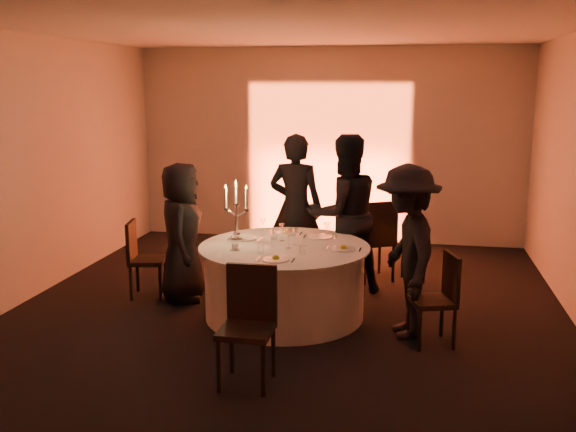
% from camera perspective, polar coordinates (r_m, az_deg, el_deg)
% --- Properties ---
extents(floor, '(7.00, 7.00, 0.00)m').
position_cam_1_polar(floor, '(6.97, -0.32, -8.82)').
color(floor, black).
rests_on(floor, ground).
extents(ceiling, '(7.00, 7.00, 0.00)m').
position_cam_1_polar(ceiling, '(6.55, -0.35, 16.59)').
color(ceiling, silver).
rests_on(ceiling, wall_back).
extents(wall_back, '(7.00, 0.00, 7.00)m').
position_cam_1_polar(wall_back, '(10.03, 3.61, 6.28)').
color(wall_back, beige).
rests_on(wall_back, floor).
extents(wall_front, '(7.00, 0.00, 7.00)m').
position_cam_1_polar(wall_front, '(3.30, -12.33, -5.12)').
color(wall_front, beige).
rests_on(wall_front, floor).
extents(wall_left, '(0.00, 7.00, 7.00)m').
position_cam_1_polar(wall_left, '(7.75, -22.68, 3.82)').
color(wall_left, beige).
rests_on(wall_left, floor).
extents(uplighter_fixture, '(0.25, 0.12, 0.10)m').
position_cam_1_polar(uplighter_fixture, '(9.97, 3.28, -2.20)').
color(uplighter_fixture, black).
rests_on(uplighter_fixture, floor).
extents(banquet_table, '(1.80, 1.80, 0.77)m').
position_cam_1_polar(banquet_table, '(6.84, -0.32, -5.80)').
color(banquet_table, black).
rests_on(banquet_table, floor).
extents(chair_left, '(0.46, 0.46, 0.89)m').
position_cam_1_polar(chair_left, '(7.63, -12.93, -3.36)').
color(chair_left, black).
rests_on(chair_left, floor).
extents(chair_back_left, '(0.42, 0.42, 0.91)m').
position_cam_1_polar(chair_back_left, '(8.49, 1.21, -1.46)').
color(chair_back_left, black).
rests_on(chair_back_left, floor).
extents(chair_back_right, '(0.62, 0.62, 1.03)m').
position_cam_1_polar(chair_back_right, '(8.05, 7.84, -1.75)').
color(chair_back_right, black).
rests_on(chair_back_right, floor).
extents(chair_right, '(0.49, 0.48, 0.88)m').
position_cam_1_polar(chair_right, '(6.26, 13.35, -6.76)').
color(chair_right, black).
rests_on(chair_right, floor).
extents(chair_front, '(0.43, 0.43, 0.98)m').
position_cam_1_polar(chair_front, '(5.35, -3.51, -9.00)').
color(chair_front, black).
rests_on(chair_front, floor).
extents(guest_left, '(0.67, 0.87, 1.58)m').
position_cam_1_polar(guest_left, '(7.35, -9.43, -1.44)').
color(guest_left, black).
rests_on(guest_left, floor).
extents(guest_back_left, '(0.71, 0.50, 1.85)m').
position_cam_1_polar(guest_back_left, '(7.99, 0.68, 0.74)').
color(guest_back_left, black).
rests_on(guest_back_left, floor).
extents(guest_back_right, '(1.14, 1.07, 1.88)m').
position_cam_1_polar(guest_back_right, '(7.53, 5.02, 0.13)').
color(guest_back_right, black).
rests_on(guest_back_right, floor).
extents(guest_right, '(0.86, 1.21, 1.70)m').
position_cam_1_polar(guest_right, '(6.31, 10.51, -3.13)').
color(guest_right, black).
rests_on(guest_right, floor).
extents(plate_left, '(0.36, 0.25, 0.01)m').
position_cam_1_polar(plate_left, '(7.03, -3.85, -2.02)').
color(plate_left, white).
rests_on(plate_left, banquet_table).
extents(plate_back_left, '(0.36, 0.26, 0.08)m').
position_cam_1_polar(plate_back_left, '(7.29, -0.16, -1.41)').
color(plate_back_left, white).
rests_on(plate_back_left, banquet_table).
extents(plate_back_right, '(0.36, 0.28, 0.01)m').
position_cam_1_polar(plate_back_right, '(7.11, 2.86, -1.85)').
color(plate_back_right, white).
rests_on(plate_back_right, banquet_table).
extents(plate_right, '(0.36, 0.26, 0.08)m').
position_cam_1_polar(plate_right, '(6.61, 4.96, -2.84)').
color(plate_right, white).
rests_on(plate_right, banquet_table).
extents(plate_front, '(0.36, 0.26, 0.08)m').
position_cam_1_polar(plate_front, '(6.19, -1.10, -3.79)').
color(plate_front, white).
rests_on(plate_front, banquet_table).
extents(coffee_cup, '(0.11, 0.11, 0.07)m').
position_cam_1_polar(coffee_cup, '(6.60, -4.72, -2.76)').
color(coffee_cup, white).
rests_on(coffee_cup, banquet_table).
extents(candelabra, '(0.28, 0.13, 0.67)m').
position_cam_1_polar(candelabra, '(6.92, -4.61, -0.34)').
color(candelabra, silver).
rests_on(candelabra, banquet_table).
extents(wine_glass_a, '(0.07, 0.07, 0.19)m').
position_cam_1_polar(wine_glass_a, '(7.19, -2.24, -0.64)').
color(wine_glass_a, white).
rests_on(wine_glass_a, banquet_table).
extents(wine_glass_b, '(0.07, 0.07, 0.19)m').
position_cam_1_polar(wine_glass_b, '(6.91, -0.55, -1.13)').
color(wine_glass_b, white).
rests_on(wine_glass_b, banquet_table).
extents(wine_glass_c, '(0.07, 0.07, 0.19)m').
position_cam_1_polar(wine_glass_c, '(6.66, -1.50, -1.61)').
color(wine_glass_c, white).
rests_on(wine_glass_c, banquet_table).
extents(wine_glass_d, '(0.07, 0.07, 0.19)m').
position_cam_1_polar(wine_glass_d, '(6.60, 0.02, -1.75)').
color(wine_glass_d, white).
rests_on(wine_glass_d, banquet_table).
extents(wine_glass_e, '(0.07, 0.07, 0.19)m').
position_cam_1_polar(wine_glass_e, '(6.72, 0.64, -1.49)').
color(wine_glass_e, white).
rests_on(wine_glass_e, banquet_table).
extents(wine_glass_f, '(0.07, 0.07, 0.19)m').
position_cam_1_polar(wine_glass_f, '(6.98, 3.47, -1.02)').
color(wine_glass_f, white).
rests_on(wine_glass_f, banquet_table).
extents(tumbler_a, '(0.07, 0.07, 0.09)m').
position_cam_1_polar(tumbler_a, '(6.41, 1.31, -3.01)').
color(tumbler_a, white).
rests_on(tumbler_a, banquet_table).
extents(tumbler_b, '(0.07, 0.07, 0.09)m').
position_cam_1_polar(tumbler_b, '(6.46, -2.44, -2.90)').
color(tumbler_b, white).
rests_on(tumbler_b, banquet_table).
extents(tumbler_c, '(0.07, 0.07, 0.09)m').
position_cam_1_polar(tumbler_c, '(7.03, -1.24, -1.69)').
color(tumbler_c, white).
rests_on(tumbler_c, banquet_table).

